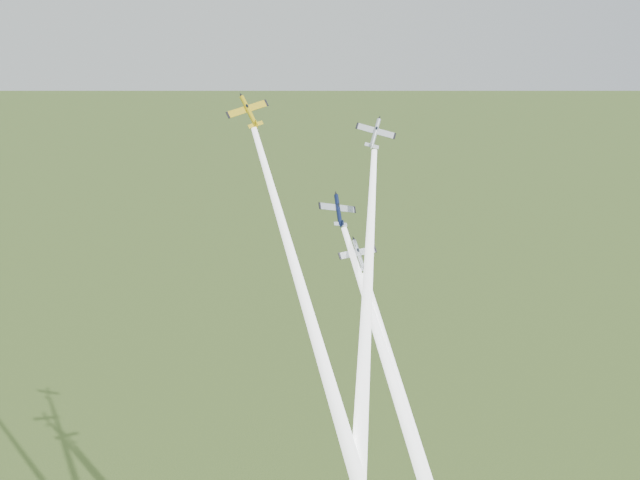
# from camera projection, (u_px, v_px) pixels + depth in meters

# --- Properties ---
(plane_yellow) EXTENTS (9.64, 7.25, 7.86)m
(plane_yellow) POSITION_uv_depth(u_px,v_px,m) (249.00, 111.00, 130.73)
(plane_yellow) COLOR yellow
(smoke_trail_yellow) EXTENTS (21.41, 47.47, 62.99)m
(smoke_trail_yellow) POSITION_uv_depth(u_px,v_px,m) (322.00, 358.00, 119.13)
(smoke_trail_yellow) COLOR white
(plane_navy) EXTENTS (7.43, 7.91, 7.74)m
(plane_navy) POSITION_uv_depth(u_px,v_px,m) (338.00, 210.00, 133.52)
(plane_navy) COLOR #0D163A
(smoke_trail_navy) EXTENTS (18.43, 40.23, 52.97)m
(smoke_trail_navy) POSITION_uv_depth(u_px,v_px,m) (405.00, 420.00, 123.66)
(smoke_trail_navy) COLOR white
(plane_silver_right) EXTENTS (8.68, 6.04, 7.55)m
(plane_silver_right) POSITION_uv_depth(u_px,v_px,m) (375.00, 133.00, 134.26)
(plane_silver_right) COLOR silver
(smoke_trail_silver_right) EXTENTS (11.21, 41.63, 52.55)m
(smoke_trail_silver_right) POSITION_uv_depth(u_px,v_px,m) (365.00, 340.00, 122.28)
(smoke_trail_silver_right) COLOR white
(plane_silver_low) EXTENTS (8.43, 7.13, 6.33)m
(plane_silver_low) POSITION_uv_depth(u_px,v_px,m) (359.00, 255.00, 132.00)
(plane_silver_low) COLOR #A1A9AF
(smoke_trail_silver_low) EXTENTS (17.40, 40.94, 53.42)m
(smoke_trail_silver_low) POSITION_uv_depth(u_px,v_px,m) (425.00, 474.00, 121.79)
(smoke_trail_silver_low) COLOR white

